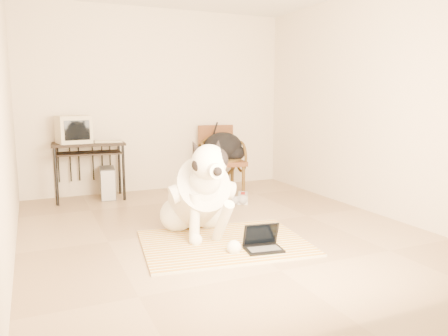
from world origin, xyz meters
TOP-DOWN VIEW (x-y plane):
  - floor at (0.00, 0.00)m, footprint 4.50×4.50m
  - wall_back at (0.00, 2.25)m, footprint 4.50×0.00m
  - wall_front at (0.00, -2.25)m, footprint 4.50×0.00m
  - wall_left at (-2.00, 0.00)m, footprint 0.00×4.50m
  - wall_right at (2.00, 0.00)m, footprint 0.00×4.50m
  - rug at (-0.15, -0.52)m, footprint 1.71×1.39m
  - dog at (-0.28, -0.17)m, footprint 0.71×1.48m
  - laptop at (0.09, -0.85)m, footprint 0.37×0.29m
  - computer_desk at (-1.09, 1.94)m, footprint 0.98×0.58m
  - crt_monitor at (-1.27, 1.97)m, footprint 0.47×0.45m
  - desk_keyboard at (-0.82, 1.88)m, footprint 0.38×0.21m
  - pc_tower at (-0.86, 1.94)m, footprint 0.24×0.48m
  - rattan_chair at (0.81, 1.81)m, footprint 0.72×0.70m
  - backpack at (0.87, 1.75)m, footprint 0.62×0.49m
  - sneaker_left at (0.56, 0.97)m, footprint 0.22×0.33m
  - sneaker_right at (0.78, 0.95)m, footprint 0.27×0.36m

SIDE VIEW (x-z plane):
  - floor at x=0.00m, z-range 0.00..0.00m
  - rug at x=-0.15m, z-range 0.00..0.02m
  - sneaker_left at x=0.56m, z-range -0.01..0.10m
  - sneaker_right at x=0.78m, z-range -0.01..0.11m
  - laptop at x=0.09m, z-range -0.04..0.19m
  - pc_tower at x=-0.86m, z-range 0.00..0.43m
  - dog at x=-0.28m, z-range -0.11..0.95m
  - rattan_chair at x=0.81m, z-range 0.00..0.98m
  - backpack at x=0.87m, z-range 0.43..0.87m
  - computer_desk at x=-1.09m, z-range 0.29..1.08m
  - desk_keyboard at x=-0.82m, z-range 0.79..0.82m
  - crt_monitor at x=-1.27m, z-range 0.79..1.16m
  - wall_back at x=0.00m, z-range -0.90..3.60m
  - wall_front at x=0.00m, z-range -0.90..3.60m
  - wall_left at x=-2.00m, z-range -0.90..3.60m
  - wall_right at x=2.00m, z-range -0.90..3.60m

